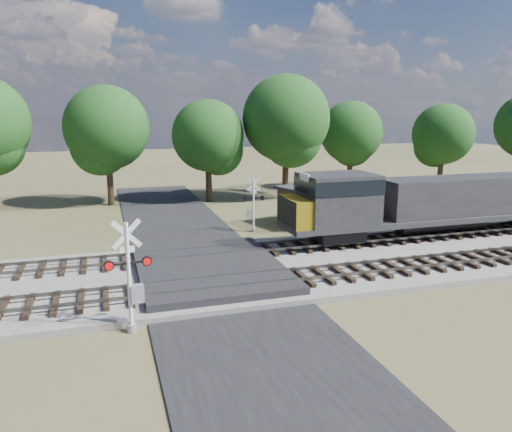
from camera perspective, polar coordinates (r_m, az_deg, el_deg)
name	(u,v)px	position (r m, az deg, el deg)	size (l,w,h in m)	color
ground	(212,280)	(24.76, -5.06, -7.25)	(160.00, 160.00, 0.00)	#3C4625
ballast_bed	(386,256)	(28.81, 14.60, -4.47)	(140.00, 10.00, 0.30)	gray
road	(212,279)	(24.75, -5.06, -7.16)	(7.00, 60.00, 0.08)	black
crossing_panel	(210,270)	(25.12, -5.32, -6.20)	(7.00, 9.00, 0.62)	#262628
track_near	(286,278)	(23.64, 3.44, -7.12)	(140.00, 2.60, 0.33)	black
track_far	(255,250)	(28.15, -0.14, -3.89)	(140.00, 2.60, 0.33)	black
crossing_signal_near	(132,286)	(19.16, -13.99, -7.76)	(1.75, 0.41, 4.36)	silver
crossing_signal_far	(252,209)	(33.55, -0.41, 0.77)	(1.51, 0.34, 3.74)	silver
equipment_shed	(313,206)	(35.77, 6.58, 1.17)	(5.10, 5.10, 2.78)	#49281F
treeline	(247,124)	(45.29, -1.02, 10.42)	(80.85, 11.98, 11.81)	black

